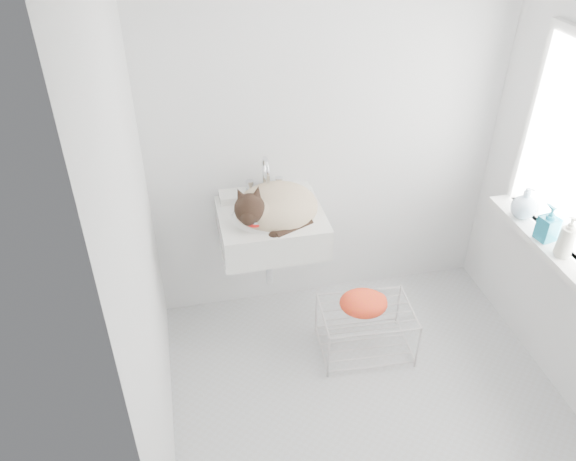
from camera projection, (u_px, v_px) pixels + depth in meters
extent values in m
cube|color=#B7B9BC|center=(367.00, 397.00, 3.25)|extent=(2.20, 2.00, 0.02)
cube|color=silver|center=(329.00, 125.00, 3.35)|extent=(2.20, 0.02, 2.50)
cube|color=silver|center=(139.00, 245.00, 2.35)|extent=(0.02, 2.00, 2.50)
cube|color=white|center=(541.00, 238.00, 3.11)|extent=(0.16, 0.88, 0.04)
cube|color=white|center=(271.00, 213.00, 3.29)|extent=(0.61, 0.53, 0.24)
ellipsoid|color=#C1AC8B|center=(276.00, 209.00, 3.27)|extent=(0.53, 0.47, 0.25)
sphere|color=black|center=(247.00, 203.00, 3.12)|extent=(0.20, 0.20, 0.17)
torus|color=red|center=(251.00, 211.00, 3.14)|extent=(0.17, 0.17, 0.07)
cube|color=silver|center=(365.00, 331.00, 3.48)|extent=(0.56, 0.41, 0.33)
ellipsoid|color=#DF5F00|center=(363.00, 307.00, 3.36)|extent=(0.32, 0.26, 0.12)
imported|color=silver|center=(561.00, 255.00, 2.95)|extent=(0.11, 0.11, 0.20)
imported|color=#146D88|center=(544.00, 239.00, 3.08)|extent=(0.11, 0.11, 0.21)
imported|color=silver|center=(521.00, 216.00, 3.26)|extent=(0.20, 0.20, 0.19)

